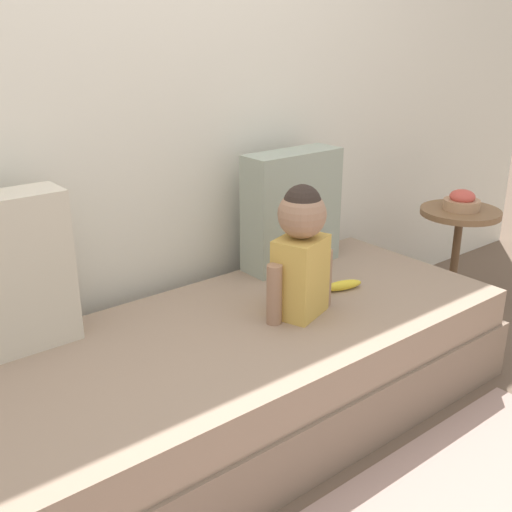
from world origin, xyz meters
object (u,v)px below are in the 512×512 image
(throw_pillow_right, at_px, (292,209))
(side_table, at_px, (458,234))
(toddler, at_px, (301,249))
(fruit_bowl, at_px, (462,201))
(couch, at_px, (221,383))
(banana, at_px, (343,285))

(throw_pillow_right, relative_size, side_table, 0.93)
(throw_pillow_right, bearing_deg, toddler, -128.13)
(fruit_bowl, bearing_deg, throw_pillow_right, 163.56)
(couch, height_order, banana, banana)
(banana, bearing_deg, fruit_bowl, 5.34)
(couch, bearing_deg, banana, -0.66)
(fruit_bowl, bearing_deg, banana, -174.66)
(couch, bearing_deg, side_table, 2.95)
(toddler, bearing_deg, banana, 9.79)
(couch, height_order, toddler, toddler)
(couch, relative_size, fruit_bowl, 13.10)
(couch, bearing_deg, fruit_bowl, 2.95)
(throw_pillow_right, bearing_deg, side_table, -16.44)
(throw_pillow_right, xyz_separation_m, side_table, (0.89, -0.26, -0.23))
(throw_pillow_right, distance_m, side_table, 0.96)
(throw_pillow_right, bearing_deg, couch, -151.78)
(side_table, relative_size, fruit_bowl, 3.09)
(throw_pillow_right, bearing_deg, fruit_bowl, -16.44)
(couch, xyz_separation_m, throw_pillow_right, (0.64, 0.34, 0.46))
(banana, distance_m, side_table, 0.92)
(throw_pillow_right, xyz_separation_m, fruit_bowl, (0.89, -0.26, -0.06))
(throw_pillow_right, relative_size, fruit_bowl, 2.87)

